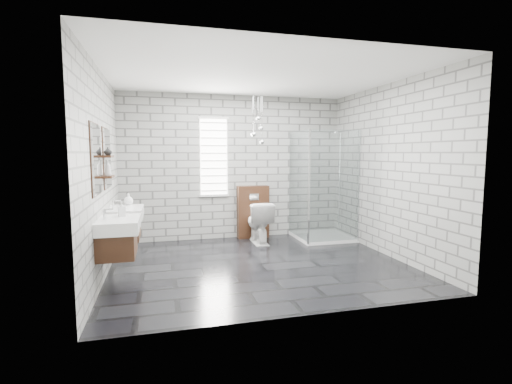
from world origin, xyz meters
name	(u,v)px	position (x,y,z in m)	size (l,w,h in m)	color
floor	(259,265)	(0.00, 0.00, -0.01)	(4.20, 3.60, 0.02)	black
ceiling	(259,75)	(0.00, 0.00, 2.71)	(4.20, 3.60, 0.02)	white
wall_back	(235,167)	(0.00, 1.81, 1.35)	(4.20, 0.02, 2.70)	#969691
wall_front	(308,181)	(0.00, -1.81, 1.35)	(4.20, 0.02, 2.70)	#969691
wall_left	(101,174)	(-2.11, 0.00, 1.35)	(0.02, 3.60, 2.70)	#969691
wall_right	(388,170)	(2.11, 0.00, 1.35)	(0.02, 3.60, 2.70)	#969691
vanity_left	(115,226)	(-1.91, -0.53, 0.76)	(0.47, 0.70, 1.57)	#3B2112
vanity_right	(123,214)	(-1.91, 0.38, 0.76)	(0.47, 0.70, 1.57)	#3B2112
shelf_lower	(108,177)	(-2.03, -0.05, 1.32)	(0.14, 0.30, 0.03)	#3B2112
shelf_upper	(107,156)	(-2.03, -0.05, 1.58)	(0.14, 0.30, 0.03)	#3B2112
window	(214,157)	(-0.40, 1.78, 1.55)	(0.56, 0.05, 1.48)	white
cistern_panel	(253,212)	(0.33, 1.70, 0.50)	(0.60, 0.20, 1.00)	#3B2112
flush_plate	(254,197)	(0.33, 1.60, 0.80)	(0.18, 0.01, 0.12)	silver
shower_enclosure	(320,213)	(1.50, 1.18, 0.50)	(1.00, 1.00, 2.03)	white
pendant_cluster	(258,131)	(0.34, 1.37, 2.02)	(0.26, 0.20, 0.92)	silver
toilet	(259,222)	(0.33, 1.27, 0.38)	(0.42, 0.74, 0.75)	white
soap_bottle_a	(122,209)	(-1.84, -0.37, 0.94)	(0.08, 0.08, 0.18)	#B2B2B2
soap_bottle_b	(128,199)	(-1.85, 0.69, 0.94)	(0.13, 0.13, 0.17)	#B2B2B2
soap_bottle_c	(108,168)	(-2.02, -0.06, 1.43)	(0.08, 0.08, 0.20)	#B2B2B2
vase	(108,151)	(-2.02, 0.00, 1.65)	(0.10, 0.10, 0.10)	#B2B2B2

